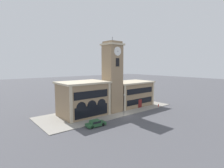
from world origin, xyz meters
TOP-DOWN VIEW (x-y plane):
  - ground_plane at (0.00, 0.00)m, footprint 300.00×300.00m
  - sidewalk_kerb at (0.00, 6.85)m, footprint 39.74×13.70m
  - clock_tower at (0.00, 5.55)m, footprint 4.94×4.94m
  - town_hall_left_wing at (-8.19, 7.53)m, footprint 12.25×8.97m
  - town_hall_right_wing at (9.14, 7.54)m, footprint 14.15×8.97m
  - parked_car_near at (-10.38, -1.33)m, footprint 4.39×2.11m
  - street_lamp at (-0.21, 0.58)m, footprint 0.36×0.36m
  - fire_hydrant at (14.35, 0.41)m, footprint 0.22×0.22m

SIDE VIEW (x-z plane):
  - ground_plane at x=0.00m, z-range 0.00..0.00m
  - sidewalk_kerb at x=0.00m, z-range 0.00..0.15m
  - fire_hydrant at x=14.35m, z-range 0.13..1.00m
  - parked_car_near at x=-10.38m, z-range 0.04..1.41m
  - street_lamp at x=-0.21m, z-range 1.03..6.50m
  - town_hall_right_wing at x=9.14m, z-range 0.03..7.85m
  - town_hall_left_wing at x=-8.19m, z-range 0.03..8.90m
  - clock_tower at x=0.00m, z-range -0.55..20.04m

